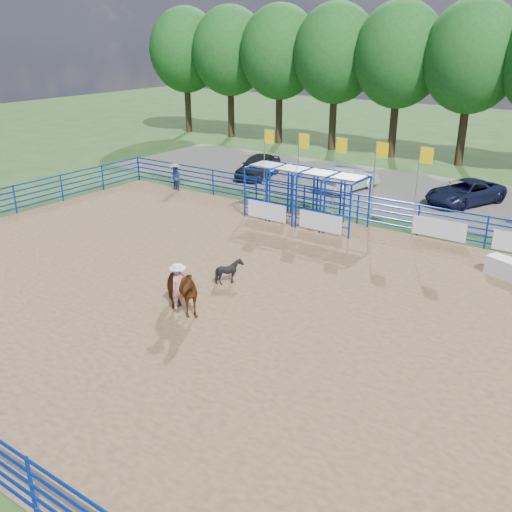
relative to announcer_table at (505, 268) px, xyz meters
The scene contains 13 objects.
ground 10.45m from the announcer_table, 135.39° to the right, with size 120.00×120.00×0.00m, color #385F26.
arena_dirt 10.45m from the announcer_table, 135.39° to the right, with size 30.00×20.00×0.02m, color olive.
gravel_strip 12.20m from the announcer_table, 127.56° to the left, with size 40.00×10.00×0.01m, color slate.
announcer_table is the anchor object (origin of this frame).
horse_and_rider 12.34m from the announcer_table, 130.68° to the right, with size 2.17×1.39×2.42m.
calf 10.44m from the announcer_table, 141.55° to the right, with size 0.77×0.86×0.95m, color black.
spectator_cowboy 18.96m from the announcer_table, behind, with size 0.89×0.80×1.56m.
car_a 18.54m from the announcer_table, 155.37° to the left, with size 1.72×4.28×1.46m, color black.
car_b 13.39m from the announcer_table, 142.66° to the left, with size 1.47×4.22×1.39m, color #9CA0A5.
car_c 10.11m from the announcer_table, 114.73° to the left, with size 2.15×4.67×1.30m, color #161938.
perimeter_fence 10.45m from the announcer_table, 135.39° to the right, with size 30.10×20.10×1.50m.
chute_assembly 9.50m from the announcer_table, behind, with size 19.32×2.41×4.20m.
treeline 21.33m from the announcer_table, 111.72° to the left, with size 56.40×6.40×11.24m.
Camera 1 is at (11.21, -14.36, 8.72)m, focal length 40.00 mm.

